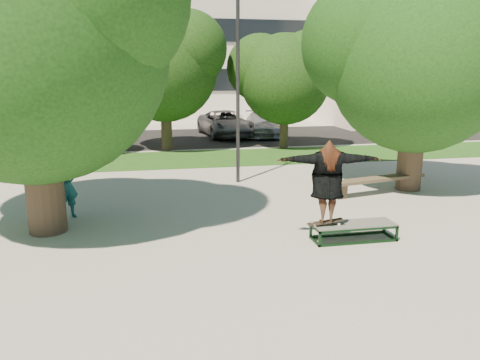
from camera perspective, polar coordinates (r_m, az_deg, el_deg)
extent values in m
plane|color=#9B988F|center=(10.62, -0.37, -6.57)|extent=(120.00, 120.00, 0.00)
cube|color=#164012|center=(19.86, -2.74, 2.71)|extent=(30.00, 4.00, 0.02)
cube|color=black|center=(26.14, -7.06, 5.11)|extent=(40.00, 8.00, 0.01)
cylinder|color=#38281E|center=(11.24, -22.96, 1.93)|extent=(0.84, 0.84, 3.20)
sphere|color=#11330E|center=(11.08, -24.12, 14.56)|extent=(5.80, 5.80, 5.80)
cylinder|color=#38281E|center=(15.20, 20.18, 4.43)|extent=(0.76, 0.76, 3.00)
sphere|color=#11330E|center=(15.06, 20.87, 13.03)|extent=(5.20, 5.20, 5.20)
sphere|color=#11330E|center=(15.15, 15.12, 15.88)|extent=(3.90, 3.90, 3.90)
sphere|color=#11330E|center=(15.33, 26.08, 15.98)|extent=(3.64, 3.64, 3.64)
cylinder|color=#38281E|center=(21.44, -23.78, 6.15)|extent=(0.44, 0.44, 2.80)
sphere|color=black|center=(21.33, -24.30, 11.64)|extent=(4.40, 4.40, 4.40)
sphere|color=black|center=(22.24, -26.88, 12.82)|extent=(3.30, 3.30, 3.30)
sphere|color=black|center=(20.72, -22.02, 13.96)|extent=(3.08, 3.08, 3.08)
cylinder|color=#38281E|center=(21.94, -8.99, 7.48)|extent=(0.50, 0.50, 3.00)
sphere|color=black|center=(21.85, -9.20, 13.28)|extent=(4.80, 4.80, 4.80)
sphere|color=black|center=(22.56, -12.48, 14.66)|extent=(3.60, 3.60, 3.60)
sphere|color=black|center=(21.46, -6.24, 15.62)|extent=(3.36, 3.36, 3.36)
cylinder|color=#38281E|center=(22.38, 5.41, 7.17)|extent=(0.40, 0.40, 2.60)
sphere|color=black|center=(22.27, 5.52, 12.12)|extent=(4.20, 4.20, 4.20)
sphere|color=black|center=(22.60, 2.45, 13.51)|extent=(3.15, 3.15, 3.15)
sphere|color=black|center=(22.16, 8.29, 13.94)|extent=(2.94, 2.94, 2.94)
cylinder|color=#2D2D30|center=(15.12, -0.26, 10.90)|extent=(0.12, 0.12, 6.00)
cube|color=silver|center=(42.06, -12.03, 18.82)|extent=(30.00, 14.00, 16.00)
cube|color=black|center=(34.77, -11.72, 11.84)|extent=(27.60, 0.12, 1.60)
cube|color=black|center=(34.89, -12.00, 17.59)|extent=(27.60, 0.12, 1.60)
cube|color=silver|center=(37.54, 21.27, 12.84)|extent=(15.00, 10.00, 8.00)
cube|color=#475147|center=(10.44, 13.71, -5.23)|extent=(1.80, 0.60, 0.03)
cylinder|color=white|center=(10.01, 9.11, -5.55)|extent=(0.06, 0.03, 0.06)
cylinder|color=white|center=(10.15, 8.80, -5.27)|extent=(0.06, 0.03, 0.06)
cylinder|color=white|center=(10.21, 11.97, -5.30)|extent=(0.06, 0.03, 0.06)
cylinder|color=white|center=(10.35, 11.62, -5.04)|extent=(0.06, 0.03, 0.06)
cube|color=black|center=(10.16, 10.39, -5.07)|extent=(0.78, 0.20, 0.10)
imported|color=brown|center=(9.93, 10.60, -0.20)|extent=(2.22, 0.94, 1.75)
imported|color=#175257|center=(12.30, -20.50, -0.58)|extent=(0.74, 0.66, 1.69)
cube|color=#4E422E|center=(13.80, 12.51, -1.31)|extent=(0.20, 0.20, 0.44)
cube|color=#4E422E|center=(15.33, 19.78, -0.35)|extent=(0.20, 0.20, 0.44)
cube|color=#4E422E|center=(14.48, 16.40, 0.12)|extent=(3.30, 1.16, 0.09)
imported|color=#ABACB0|center=(26.31, -18.83, 6.37)|extent=(2.76, 5.11, 1.65)
imported|color=black|center=(26.23, -18.13, 6.08)|extent=(1.56, 4.18, 1.36)
imported|color=slate|center=(26.68, -1.76, 6.90)|extent=(2.91, 5.36, 1.43)
imported|color=#A3A3A7|center=(26.84, 2.80, 6.82)|extent=(2.40, 4.78, 1.33)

